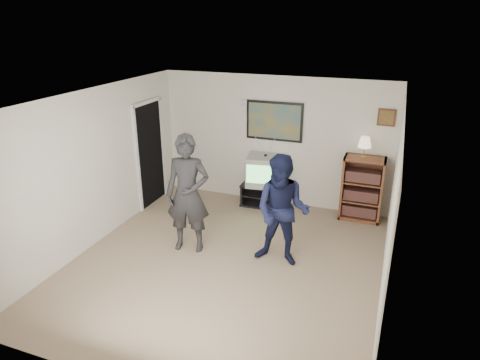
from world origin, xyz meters
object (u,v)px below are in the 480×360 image
Objects in this scene: media_stand at (264,195)px; person_short at (282,211)px; person_tall at (188,194)px; bookshelf at (362,189)px; crt_television at (265,170)px.

media_stand is 2.18m from person_short.
media_stand is 0.47× the size of person_tall.
bookshelf is at bearing 63.87° from person_short.
person_short is at bearing -116.42° from bookshelf.
person_short reaches higher than bookshelf.
bookshelf reaches higher than media_stand.
person_tall reaches higher than bookshelf.
person_short is at bearing -7.66° from person_tall.
person_tall is (-0.62, -2.01, 0.73)m from media_stand.
crt_television is 2.12m from person_tall.
person_tall reaches higher than media_stand.
person_short reaches higher than crt_television.
person_tall is (-2.45, -2.06, 0.35)m from bookshelf.
bookshelf is (1.83, 0.05, 0.37)m from media_stand.
person_short is at bearing -75.59° from crt_television.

